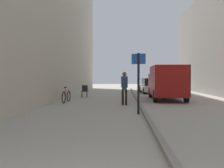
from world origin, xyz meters
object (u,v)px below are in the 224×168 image
(delivery_van, at_px, (166,82))
(bicycle_leaning, at_px, (66,96))
(street_sign_post, at_px, (138,78))
(pedestrian_main_foreground, at_px, (124,86))
(parked_car, at_px, (151,86))
(cafe_chair_near_window, at_px, (85,90))

(delivery_van, bearing_deg, bicycle_leaning, -160.37)
(street_sign_post, bearing_deg, pedestrian_main_foreground, -63.83)
(parked_car, height_order, cafe_chair_near_window, parked_car)
(delivery_van, bearing_deg, pedestrian_main_foreground, -129.24)
(street_sign_post, bearing_deg, bicycle_leaning, -31.30)
(delivery_van, relative_size, street_sign_post, 2.08)
(delivery_van, xyz_separation_m, parked_car, (-0.32, 6.88, -0.53))
(cafe_chair_near_window, bearing_deg, parked_car, -134.37)
(pedestrian_main_foreground, relative_size, street_sign_post, 0.72)
(pedestrian_main_foreground, xyz_separation_m, parked_car, (2.58, 10.26, -0.37))
(pedestrian_main_foreground, distance_m, delivery_van, 4.45)
(parked_car, distance_m, bicycle_leaning, 10.93)
(delivery_van, distance_m, bicycle_leaning, 6.88)
(pedestrian_main_foreground, height_order, street_sign_post, street_sign_post)
(delivery_van, height_order, parked_car, delivery_van)
(delivery_van, bearing_deg, cafe_chair_near_window, 166.29)
(pedestrian_main_foreground, distance_m, cafe_chair_near_window, 5.87)
(delivery_van, relative_size, cafe_chair_near_window, 5.75)
(bicycle_leaning, bearing_deg, street_sign_post, -44.31)
(pedestrian_main_foreground, height_order, cafe_chair_near_window, pedestrian_main_foreground)
(pedestrian_main_foreground, bearing_deg, delivery_van, -122.56)
(pedestrian_main_foreground, relative_size, parked_car, 0.44)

